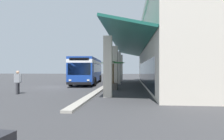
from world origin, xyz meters
TOP-DOWN VIEW (x-y plane):
  - ground at (0.00, 8.00)m, footprint 120.00×120.00m
  - curb_strip at (-1.64, 5.08)m, footprint 26.66×0.50m
  - plaza_building at (-1.64, 14.70)m, footprint 22.52×14.61m
  - transit_bus at (-4.81, 2.31)m, footprint 11.35×3.33m
  - pedestrian at (5.86, -0.54)m, footprint 0.51×0.64m
  - potted_palm at (2.23, 6.16)m, footprint 1.57×2.08m

SIDE VIEW (x-z plane):
  - ground at x=0.00m, z-range 0.00..0.00m
  - curb_strip at x=-1.64m, z-range 0.00..0.12m
  - potted_palm at x=2.23m, z-range -0.57..1.98m
  - pedestrian at x=5.86m, z-range 0.11..1.82m
  - transit_bus at x=-4.81m, z-range 0.18..3.52m
  - plaza_building at x=-1.64m, z-range 0.00..7.86m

